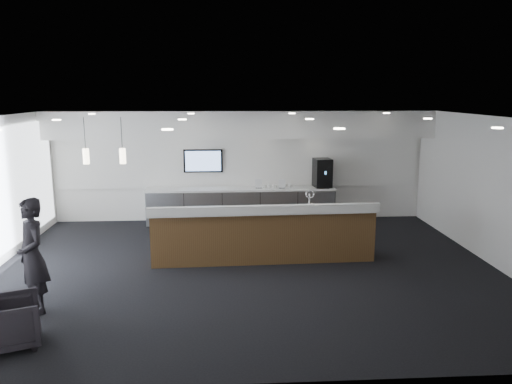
{
  "coord_description": "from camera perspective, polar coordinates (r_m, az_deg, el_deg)",
  "views": [
    {
      "loc": [
        -0.41,
        -9.46,
        3.48
      ],
      "look_at": [
        0.26,
        1.3,
        1.31
      ],
      "focal_mm": 35.0,
      "sensor_mm": 36.0,
      "label": 1
    }
  ],
  "objects": [
    {
      "name": "armchair",
      "position": [
        7.89,
        -26.24,
        -13.21
      ],
      "size": [
        0.99,
        0.97,
        0.7
      ],
      "primitive_type": "imported",
      "rotation": [
        0.0,
        0.0,
        1.93
      ],
      "color": "black",
      "rests_on": "ground"
    },
    {
      "name": "lounge_guest",
      "position": [
        8.69,
        -24.2,
        -6.69
      ],
      "size": [
        0.77,
        0.81,
        1.86
      ],
      "primitive_type": "imported",
      "rotation": [
        0.0,
        0.0,
        -0.91
      ],
      "color": "black",
      "rests_on": "ground"
    },
    {
      "name": "cup_0",
      "position": [
        13.38,
        3.9,
        0.71
      ],
      "size": [
        0.11,
        0.11,
        0.1
      ],
      "primitive_type": "imported",
      "color": "white",
      "rests_on": "back_credenza"
    },
    {
      "name": "right_wall",
      "position": [
        11.08,
        25.73,
        -0.04
      ],
      "size": [
        0.02,
        8.0,
        3.0
      ],
      "primitive_type": "cube",
      "color": "white",
      "rests_on": "ground"
    },
    {
      "name": "pendant_left",
      "position": [
        10.52,
        -14.49,
        4.33
      ],
      "size": [
        0.12,
        0.12,
        0.3
      ],
      "primitive_type": "cylinder",
      "color": "#FFEDC6",
      "rests_on": "ceiling"
    },
    {
      "name": "cup_1",
      "position": [
        13.37,
        3.31,
        0.7
      ],
      "size": [
        0.15,
        0.15,
        0.1
      ],
      "primitive_type": "imported",
      "rotation": [
        0.0,
        0.0,
        0.65
      ],
      "color": "white",
      "rests_on": "back_credenza"
    },
    {
      "name": "info_sign_right",
      "position": [
        13.29,
        2.98,
        0.94
      ],
      "size": [
        0.18,
        0.04,
        0.24
      ],
      "primitive_type": "cube",
      "rotation": [
        0.0,
        0.0,
        -0.12
      ],
      "color": "silver",
      "rests_on": "back_credenza"
    },
    {
      "name": "service_counter",
      "position": [
        10.42,
        0.85,
        -4.78
      ],
      "size": [
        4.69,
        0.93,
        1.49
      ],
      "rotation": [
        0.0,
        0.0,
        0.03
      ],
      "color": "#56361C",
      "rests_on": "ground"
    },
    {
      "name": "cup_5",
      "position": [
        13.31,
        0.91,
        0.68
      ],
      "size": [
        0.12,
        0.12,
        0.1
      ],
      "primitive_type": "imported",
      "rotation": [
        0.0,
        0.0,
        3.23
      ],
      "color": "white",
      "rests_on": "back_credenza"
    },
    {
      "name": "ceiling",
      "position": [
        9.48,
        -1.1,
        8.5
      ],
      "size": [
        10.0,
        8.0,
        0.02
      ],
      "primitive_type": "cube",
      "color": "black",
      "rests_on": "back_wall"
    },
    {
      "name": "back_credenza",
      "position": [
        13.45,
        -1.74,
        -1.5
      ],
      "size": [
        5.06,
        0.66,
        0.95
      ],
      "color": "gray",
      "rests_on": "ground"
    },
    {
      "name": "back_wall",
      "position": [
        13.61,
        -1.81,
        3.04
      ],
      "size": [
        10.0,
        0.02,
        3.0
      ],
      "primitive_type": "cube",
      "color": "white",
      "rests_on": "ground"
    },
    {
      "name": "wall_tv",
      "position": [
        13.5,
        -6.06,
        3.56
      ],
      "size": [
        1.05,
        0.08,
        0.62
      ],
      "color": "black",
      "rests_on": "back_wall"
    },
    {
      "name": "coffee_machine",
      "position": [
        13.55,
        7.58,
        2.19
      ],
      "size": [
        0.49,
        0.59,
        0.77
      ],
      "rotation": [
        0.0,
        0.0,
        0.1
      ],
      "color": "black",
      "rests_on": "back_credenza"
    },
    {
      "name": "info_sign_left",
      "position": [
        13.28,
        0.3,
        0.98
      ],
      "size": [
        0.18,
        0.03,
        0.25
      ],
      "primitive_type": "cube",
      "rotation": [
        0.0,
        0.0,
        -0.03
      ],
      "color": "silver",
      "rests_on": "back_credenza"
    },
    {
      "name": "cup_3",
      "position": [
        13.34,
        2.11,
        0.69
      ],
      "size": [
        0.14,
        0.14,
        0.1
      ],
      "primitive_type": "imported",
      "rotation": [
        0.0,
        0.0,
        1.94
      ],
      "color": "white",
      "rests_on": "back_credenza"
    },
    {
      "name": "ceiling_can_lights",
      "position": [
        9.48,
        -1.1,
        8.32
      ],
      "size": [
        7.0,
        5.0,
        0.02
      ],
      "primitive_type": null,
      "color": "white",
      "rests_on": "ceiling"
    },
    {
      "name": "soffit_bulkhead",
      "position": [
        13.04,
        -1.78,
        7.75
      ],
      "size": [
        10.0,
        0.9,
        0.7
      ],
      "primitive_type": "cube",
      "color": "white",
      "rests_on": "back_wall"
    },
    {
      "name": "alcove_panel",
      "position": [
        13.57,
        -1.81,
        3.44
      ],
      "size": [
        9.8,
        0.06,
        1.4
      ],
      "primitive_type": "cube",
      "color": "white",
      "rests_on": "back_wall"
    },
    {
      "name": "cup_4",
      "position": [
        13.32,
        1.52,
        0.68
      ],
      "size": [
        0.15,
        0.15,
        0.1
      ],
      "primitive_type": "imported",
      "rotation": [
        0.0,
        0.0,
        2.58
      ],
      "color": "white",
      "rests_on": "back_credenza"
    },
    {
      "name": "ground",
      "position": [
        10.09,
        -1.04,
        -8.78
      ],
      "size": [
        10.0,
        10.0,
        0.0
      ],
      "primitive_type": "plane",
      "color": "black",
      "rests_on": "ground"
    },
    {
      "name": "cup_2",
      "position": [
        13.35,
        2.71,
        0.7
      ],
      "size": [
        0.14,
        0.14,
        0.1
      ],
      "primitive_type": "imported",
      "rotation": [
        0.0,
        0.0,
        1.29
      ],
      "color": "white",
      "rests_on": "back_credenza"
    },
    {
      "name": "pendant_right",
      "position": [
        10.68,
        -18.19,
        4.22
      ],
      "size": [
        0.12,
        0.12,
        0.3
      ],
      "primitive_type": "cylinder",
      "color": "#FFEDC6",
      "rests_on": "ceiling"
    }
  ]
}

